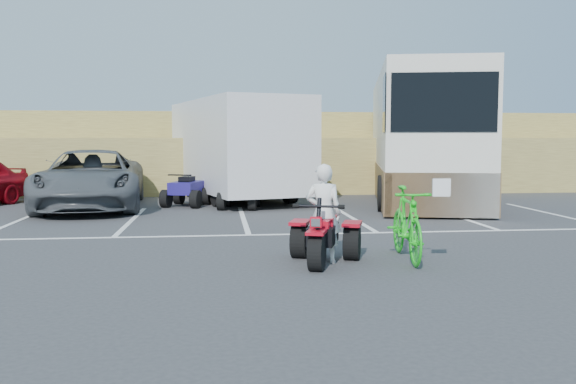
{
  "coord_description": "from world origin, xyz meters",
  "views": [
    {
      "loc": [
        -0.62,
        -9.96,
        1.97
      ],
      "look_at": [
        0.65,
        1.05,
        1.0
      ],
      "focal_mm": 38.0,
      "sensor_mm": 36.0,
      "label": 1
    }
  ],
  "objects": [
    {
      "name": "cargo_trailer",
      "position": [
        0.0,
        9.75,
        1.72
      ],
      "size": [
        4.51,
        7.32,
        3.19
      ],
      "rotation": [
        0.0,
        0.0,
        0.28
      ],
      "color": "silver",
      "rests_on": "ground"
    },
    {
      "name": "grey_pickup",
      "position": [
        -4.19,
        7.79,
        0.83
      ],
      "size": [
        3.3,
        6.2,
        1.66
      ],
      "primitive_type": "imported",
      "rotation": [
        0.0,
        0.0,
        0.09
      ],
      "color": "#4C4F54",
      "rests_on": "ground"
    },
    {
      "name": "grass_embankment",
      "position": [
        0.0,
        15.48,
        1.42
      ],
      "size": [
        40.0,
        8.5,
        3.1
      ],
      "color": "olive",
      "rests_on": "ground"
    },
    {
      "name": "quad_atv_blue",
      "position": [
        -1.52,
        8.02,
        0.0
      ],
      "size": [
        1.52,
        1.77,
        0.98
      ],
      "primitive_type": null,
      "rotation": [
        0.0,
        0.0,
        -0.32
      ],
      "color": "navy",
      "rests_on": "ground"
    },
    {
      "name": "quad_atv_green",
      "position": [
        -0.01,
        7.23,
        0.0
      ],
      "size": [
        1.31,
        1.6,
        0.94
      ],
      "primitive_type": null,
      "rotation": [
        0.0,
        0.0,
        -0.18
      ],
      "color": "#166326",
      "rests_on": "ground"
    },
    {
      "name": "rider",
      "position": [
        1.05,
        -0.47,
        0.79
      ],
      "size": [
        0.66,
        0.54,
        1.58
      ],
      "primitive_type": "imported",
      "rotation": [
        0.0,
        0.0,
        2.82
      ],
      "color": "white",
      "rests_on": "ground"
    },
    {
      "name": "ground",
      "position": [
        0.0,
        0.0,
        0.0
      ],
      "size": [
        100.0,
        100.0,
        0.0
      ],
      "primitive_type": "plane",
      "color": "#343436",
      "rests_on": "ground"
    },
    {
      "name": "red_trike_atv",
      "position": [
        1.0,
        -0.61,
        0.0
      ],
      "size": [
        1.57,
        1.81,
        0.99
      ],
      "primitive_type": null,
      "rotation": [
        0.0,
        0.0,
        -0.32
      ],
      "color": "#B30A1A",
      "rests_on": "ground"
    },
    {
      "name": "green_dirt_bike",
      "position": [
        2.42,
        -0.44,
        0.6
      ],
      "size": [
        0.73,
        2.03,
        1.2
      ],
      "primitive_type": "imported",
      "rotation": [
        0.0,
        0.0,
        -0.08
      ],
      "color": "#14BF19",
      "rests_on": "ground"
    },
    {
      "name": "rv_motorhome",
      "position": [
        6.0,
        9.55,
        1.71
      ],
      "size": [
        5.16,
        11.29,
        3.94
      ],
      "rotation": [
        0.0,
        0.0,
        -0.22
      ],
      "color": "silver",
      "rests_on": "ground"
    },
    {
      "name": "parking_stripes",
      "position": [
        0.87,
        4.07,
        0.0
      ],
      "size": [
        28.0,
        5.16,
        0.01
      ],
      "color": "white",
      "rests_on": "ground"
    }
  ]
}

